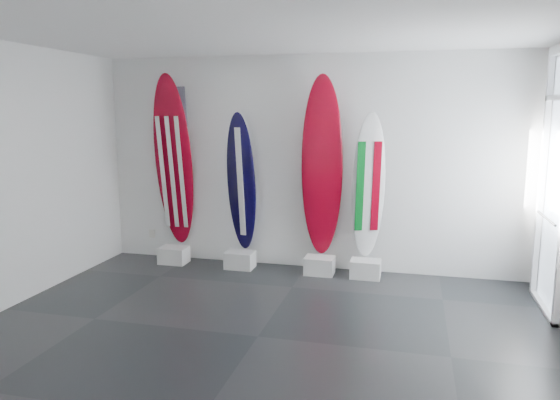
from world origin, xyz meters
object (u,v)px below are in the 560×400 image
(surfboard_usa, at_px, (174,162))
(surfboard_italy, at_px, (368,187))
(surfboard_navy, at_px, (241,182))
(surfboard_swiss, at_px, (322,167))

(surfboard_usa, xyz_separation_m, surfboard_italy, (2.82, 0.00, -0.26))
(surfboard_navy, height_order, surfboard_swiss, surfboard_swiss)
(surfboard_usa, bearing_deg, surfboard_swiss, -1.35)
(surfboard_navy, distance_m, surfboard_swiss, 1.18)
(surfboard_swiss, xyz_separation_m, surfboard_italy, (0.63, 0.00, -0.24))
(surfboard_swiss, bearing_deg, surfboard_navy, 174.14)
(surfboard_navy, relative_size, surfboard_swiss, 0.80)
(surfboard_navy, bearing_deg, surfboard_swiss, 9.96)
(surfboard_navy, height_order, surfboard_italy, surfboard_italy)
(surfboard_usa, bearing_deg, surfboard_italy, -1.35)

